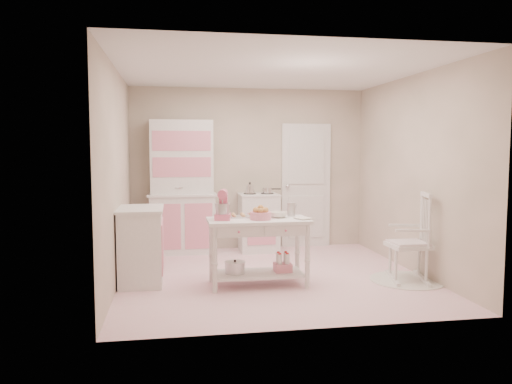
{
  "coord_description": "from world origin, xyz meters",
  "views": [
    {
      "loc": [
        -1.24,
        -6.15,
        1.63
      ],
      "look_at": [
        -0.19,
        0.12,
        1.08
      ],
      "focal_mm": 35.0,
      "sensor_mm": 36.0,
      "label": 1
    }
  ],
  "objects_px": {
    "stand_mixer": "(223,205)",
    "bread_basket": "(261,216)",
    "hutch": "(182,187)",
    "base_cabinet": "(141,245)",
    "rocking_chair": "(408,237)",
    "work_table": "(258,252)",
    "stove": "(259,222)"
  },
  "relations": [
    {
      "from": "hutch",
      "to": "rocking_chair",
      "type": "distance_m",
      "value": 3.49
    },
    {
      "from": "stove",
      "to": "rocking_chair",
      "type": "xyz_separation_m",
      "value": [
        1.51,
        -2.1,
        0.09
      ]
    },
    {
      "from": "base_cabinet",
      "to": "rocking_chair",
      "type": "height_order",
      "value": "rocking_chair"
    },
    {
      "from": "hutch",
      "to": "base_cabinet",
      "type": "height_order",
      "value": "hutch"
    },
    {
      "from": "stove",
      "to": "base_cabinet",
      "type": "distance_m",
      "value": 2.38
    },
    {
      "from": "hutch",
      "to": "stand_mixer",
      "type": "relative_size",
      "value": 6.12
    },
    {
      "from": "base_cabinet",
      "to": "stove",
      "type": "bearing_deg",
      "value": 43.21
    },
    {
      "from": "base_cabinet",
      "to": "rocking_chair",
      "type": "relative_size",
      "value": 0.84
    },
    {
      "from": "base_cabinet",
      "to": "bread_basket",
      "type": "bearing_deg",
      "value": -16.34
    },
    {
      "from": "rocking_chair",
      "to": "stand_mixer",
      "type": "relative_size",
      "value": 3.24
    },
    {
      "from": "bread_basket",
      "to": "base_cabinet",
      "type": "bearing_deg",
      "value": 163.66
    },
    {
      "from": "stove",
      "to": "bread_basket",
      "type": "relative_size",
      "value": 3.68
    },
    {
      "from": "hutch",
      "to": "stove",
      "type": "distance_m",
      "value": 1.33
    },
    {
      "from": "bread_basket",
      "to": "work_table",
      "type": "bearing_deg",
      "value": 111.8
    },
    {
      "from": "hutch",
      "to": "base_cabinet",
      "type": "bearing_deg",
      "value": -107.63
    },
    {
      "from": "work_table",
      "to": "bread_basket",
      "type": "xyz_separation_m",
      "value": [
        0.02,
        -0.05,
        0.45
      ]
    },
    {
      "from": "rocking_chair",
      "to": "work_table",
      "type": "bearing_deg",
      "value": -169.87
    },
    {
      "from": "base_cabinet",
      "to": "rocking_chair",
      "type": "xyz_separation_m",
      "value": [
        3.24,
        -0.47,
        0.09
      ]
    },
    {
      "from": "work_table",
      "to": "bread_basket",
      "type": "distance_m",
      "value": 0.45
    },
    {
      "from": "rocking_chair",
      "to": "work_table",
      "type": "height_order",
      "value": "rocking_chair"
    },
    {
      "from": "rocking_chair",
      "to": "work_table",
      "type": "xyz_separation_m",
      "value": [
        -1.86,
        0.1,
        -0.15
      ]
    },
    {
      "from": "stove",
      "to": "base_cabinet",
      "type": "bearing_deg",
      "value": -136.79
    },
    {
      "from": "stand_mixer",
      "to": "work_table",
      "type": "bearing_deg",
      "value": 7.91
    },
    {
      "from": "stand_mixer",
      "to": "bread_basket",
      "type": "bearing_deg",
      "value": 1.6
    },
    {
      "from": "rocking_chair",
      "to": "stove",
      "type": "bearing_deg",
      "value": 139.15
    },
    {
      "from": "work_table",
      "to": "bread_basket",
      "type": "height_order",
      "value": "bread_basket"
    },
    {
      "from": "stand_mixer",
      "to": "bread_basket",
      "type": "height_order",
      "value": "stand_mixer"
    },
    {
      "from": "bread_basket",
      "to": "stand_mixer",
      "type": "bearing_deg",
      "value": 170.96
    },
    {
      "from": "rocking_chair",
      "to": "bread_basket",
      "type": "height_order",
      "value": "rocking_chair"
    },
    {
      "from": "stove",
      "to": "rocking_chair",
      "type": "distance_m",
      "value": 2.59
    },
    {
      "from": "work_table",
      "to": "bread_basket",
      "type": "bearing_deg",
      "value": -68.2
    },
    {
      "from": "hutch",
      "to": "stove",
      "type": "relative_size",
      "value": 2.26
    }
  ]
}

